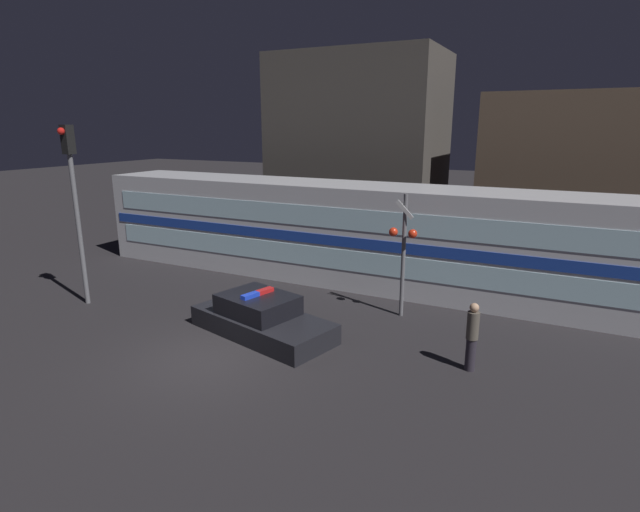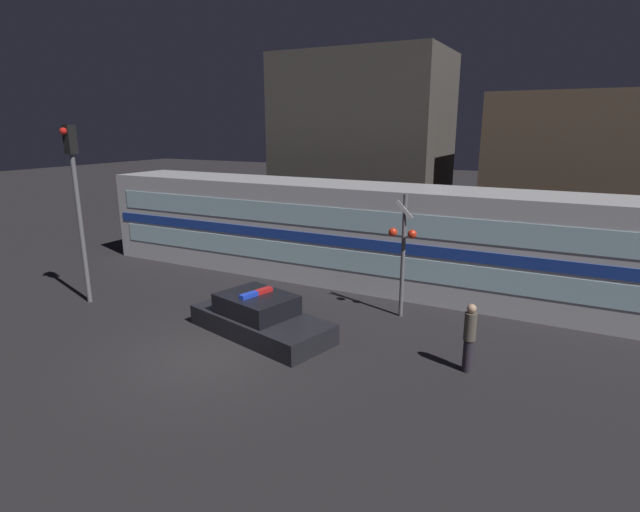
{
  "view_description": "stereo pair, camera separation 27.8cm",
  "coord_description": "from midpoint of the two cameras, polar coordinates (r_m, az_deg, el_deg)",
  "views": [
    {
      "loc": [
        7.92,
        -9.31,
        5.85
      ],
      "look_at": [
        0.78,
        4.92,
        1.68
      ],
      "focal_mm": 28.0,
      "sensor_mm": 36.0,
      "label": 1
    },
    {
      "loc": [
        8.17,
        -9.18,
        5.85
      ],
      "look_at": [
        0.78,
        4.92,
        1.68
      ],
      "focal_mm": 28.0,
      "sensor_mm": 36.0,
      "label": 2
    }
  ],
  "objects": [
    {
      "name": "building_left",
      "position": [
        27.45,
        4.09,
        12.31
      ],
      "size": [
        8.65,
        5.52,
        9.46
      ],
      "color": "#47423D",
      "rests_on": "ground_plane"
    },
    {
      "name": "train",
      "position": [
        18.9,
        4.58,
        2.46
      ],
      "size": [
        22.93,
        2.91,
        3.73
      ],
      "color": "silver",
      "rests_on": "ground_plane"
    },
    {
      "name": "ground_plane",
      "position": [
        13.58,
        -13.23,
        -11.25
      ],
      "size": [
        120.0,
        120.0,
        0.0
      ],
      "primitive_type": "plane",
      "color": "#262326"
    },
    {
      "name": "crossing_signal_near",
      "position": [
        15.43,
        8.98,
        1.09
      ],
      "size": [
        0.88,
        0.35,
        3.87
      ],
      "color": "slate",
      "rests_on": "ground_plane"
    },
    {
      "name": "building_center",
      "position": [
        25.59,
        26.14,
        8.23
      ],
      "size": [
        7.47,
        4.58,
        7.26
      ],
      "color": "brown",
      "rests_on": "ground_plane"
    },
    {
      "name": "traffic_light_corner",
      "position": [
        18.03,
        -26.7,
        6.61
      ],
      "size": [
        0.3,
        0.46,
        5.88
      ],
      "color": "slate",
      "rests_on": "ground_plane"
    },
    {
      "name": "police_car",
      "position": [
        14.6,
        -7.28,
        -7.11
      ],
      "size": [
        4.67,
        2.88,
        1.26
      ],
      "rotation": [
        0.0,
        0.0,
        -0.25
      ],
      "color": "black",
      "rests_on": "ground_plane"
    },
    {
      "name": "pedestrian",
      "position": [
        12.76,
        16.38,
        -8.78
      ],
      "size": [
        0.29,
        0.29,
        1.75
      ],
      "color": "#2D2833",
      "rests_on": "ground_plane"
    }
  ]
}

